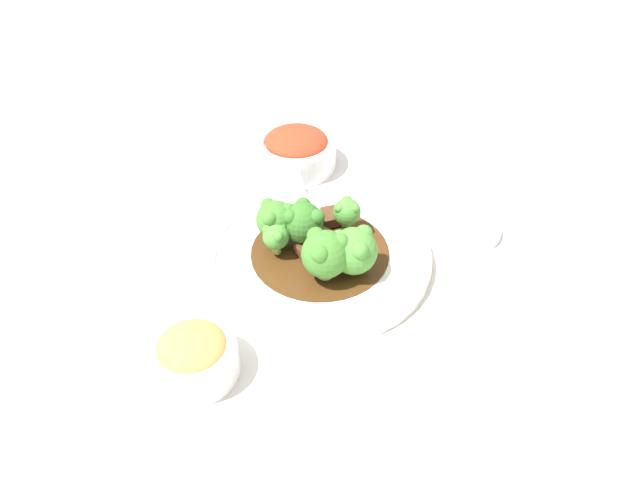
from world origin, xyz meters
name	(u,v)px	position (x,y,z in m)	size (l,w,h in m)	color
ground_plane	(320,261)	(0.00, 0.00, 0.00)	(4.00, 4.00, 0.00)	silver
main_plate	(320,255)	(0.00, 0.00, 0.01)	(0.27, 0.27, 0.02)	white
beef_strip_0	(311,253)	(0.01, -0.01, 0.02)	(0.05, 0.04, 0.01)	#56331E
beef_strip_1	(323,218)	(-0.05, 0.02, 0.03)	(0.03, 0.06, 0.01)	#56331E
beef_strip_2	(336,241)	(0.00, 0.02, 0.02)	(0.07, 0.07, 0.01)	brown
broccoli_floret_0	(354,250)	(0.05, 0.03, 0.05)	(0.06, 0.06, 0.06)	#7FA84C
broccoli_floret_1	(302,221)	(-0.02, -0.01, 0.05)	(0.05, 0.05, 0.05)	#7FA84C
broccoli_floret_2	(276,219)	(-0.04, -0.05, 0.05)	(0.05, 0.05, 0.05)	#7FA84C
broccoli_floret_3	(276,236)	(-0.01, -0.05, 0.04)	(0.03, 0.03, 0.04)	#8EB756
broccoli_floret_4	(347,212)	(-0.02, 0.04, 0.05)	(0.03, 0.03, 0.05)	#8EB756
broccoli_floret_5	(325,253)	(0.05, -0.01, 0.05)	(0.06, 0.06, 0.06)	#8EB756
serving_spoon	(308,203)	(-0.09, 0.01, 0.03)	(0.23, 0.05, 0.01)	silver
side_bowl_kimchi	(296,150)	(-0.21, 0.03, 0.03)	(0.12, 0.12, 0.06)	white
side_bowl_appetizer	(194,355)	(0.12, -0.17, 0.03)	(0.09, 0.09, 0.05)	white
sauce_dish	(470,229)	(0.01, 0.20, 0.01)	(0.08, 0.08, 0.01)	white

